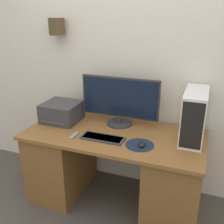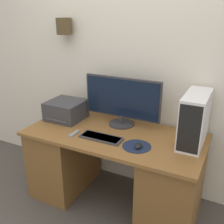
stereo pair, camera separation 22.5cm
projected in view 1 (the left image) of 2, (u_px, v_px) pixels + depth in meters
wall_back at (129, 54)px, 2.46m from camera, size 6.40×0.20×2.70m
desk at (114, 167)px, 2.44m from camera, size 1.57×0.75×0.72m
monitor at (120, 100)px, 2.41m from camera, size 0.74×0.24×0.46m
keyboard at (103, 138)px, 2.21m from camera, size 0.37×0.14×0.02m
mousepad at (140, 145)px, 2.11m from camera, size 0.23×0.23×0.00m
mouse at (142, 144)px, 2.08m from camera, size 0.05×0.09×0.03m
computer_tower at (194, 116)px, 2.14m from camera, size 0.18×0.46×0.42m
printer at (62, 112)px, 2.55m from camera, size 0.34×0.33×0.18m
remote_control at (74, 135)px, 2.25m from camera, size 0.03×0.13×0.02m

